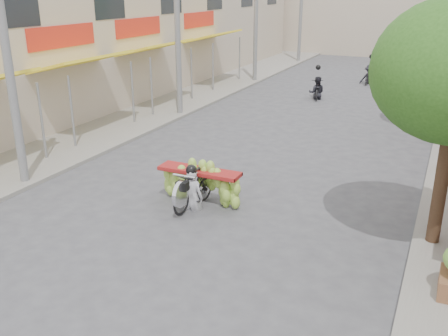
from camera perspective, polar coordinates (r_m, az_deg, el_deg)
ground at (r=10.06m, az=-11.96°, el=-12.44°), size 120.00×120.00×0.00m
sidewalk_left at (r=25.48m, az=-4.86°, el=8.03°), size 4.00×60.00×0.12m
shophouse_row_left at (r=27.04m, az=-15.71°, el=14.38°), size 9.77×40.00×6.00m
far_building at (r=45.04m, az=18.69°, el=16.72°), size 20.00×6.00×7.00m
utility_pole_near at (r=14.50m, az=-23.79°, el=13.25°), size 0.60×0.24×8.00m
utility_pole_mid at (r=21.57m, az=-5.37°, el=16.49°), size 0.60×0.24×8.00m
utility_pole_far at (r=29.71m, az=3.68°, el=17.48°), size 0.60×0.24×8.00m
utility_pole_back at (r=38.24m, az=8.81°, el=17.86°), size 0.60×0.24×8.00m
banana_motorbike at (r=12.68m, az=-3.27°, el=-1.55°), size 2.20×1.87×1.97m
bg_motorbike_a at (r=25.64m, az=10.59°, el=9.41°), size 0.94×1.65×1.95m
bg_motorbike_b at (r=30.33m, az=16.36°, el=10.78°), size 1.11×1.63×1.95m
bg_motorbike_c at (r=32.73m, az=18.16°, el=11.06°), size 1.07×1.89×1.95m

